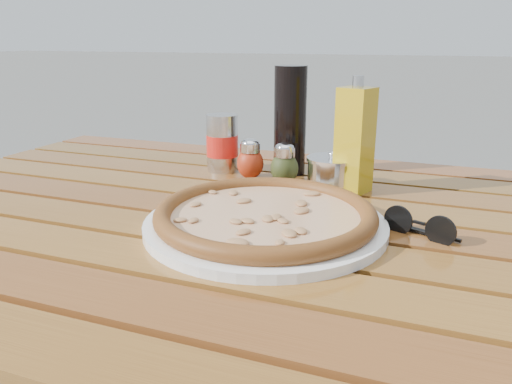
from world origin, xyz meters
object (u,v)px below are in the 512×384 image
(oregano_shaker, at_px, (284,164))
(sunglasses, at_px, (420,226))
(plate, at_px, (265,224))
(soda_can, at_px, (222,144))
(pepper_shaker, at_px, (250,160))
(table, at_px, (252,256))
(dark_bottle, at_px, (290,121))
(pizza, at_px, (265,214))
(olive_oil_cruet, at_px, (355,140))
(parmesan_tin, at_px, (332,172))

(oregano_shaker, xyz_separation_m, sunglasses, (0.26, -0.19, -0.02))
(plate, xyz_separation_m, soda_can, (-0.20, 0.29, 0.05))
(plate, height_order, pepper_shaker, pepper_shaker)
(table, bearing_deg, oregano_shaker, 90.98)
(dark_bottle, bearing_deg, oregano_shaker, -79.56)
(pizza, relative_size, soda_can, 3.19)
(pizza, height_order, oregano_shaker, oregano_shaker)
(plate, bearing_deg, pizza, 0.00)
(plate, relative_size, dark_bottle, 1.64)
(plate, height_order, pizza, pizza)
(dark_bottle, height_order, sunglasses, dark_bottle)
(plate, distance_m, oregano_shaker, 0.25)
(pepper_shaker, xyz_separation_m, olive_oil_cruet, (0.21, -0.02, 0.06))
(sunglasses, bearing_deg, soda_can, 172.44)
(sunglasses, bearing_deg, pepper_shaker, 171.13)
(soda_can, bearing_deg, oregano_shaker, -16.76)
(pizza, height_order, olive_oil_cruet, olive_oil_cruet)
(olive_oil_cruet, relative_size, parmesan_tin, 1.95)
(pepper_shaker, distance_m, oregano_shaker, 0.08)
(pizza, bearing_deg, olive_oil_cruet, 69.92)
(oregano_shaker, distance_m, dark_bottle, 0.11)
(dark_bottle, xyz_separation_m, sunglasses, (0.28, -0.27, -0.09))
(pizza, distance_m, parmesan_tin, 0.25)
(pepper_shaker, bearing_deg, pizza, -64.03)
(table, bearing_deg, parmesan_tin, 64.43)
(plate, distance_m, parmesan_tin, 0.25)
(parmesan_tin, bearing_deg, dark_bottle, 144.50)
(pepper_shaker, relative_size, dark_bottle, 0.37)
(pepper_shaker, bearing_deg, soda_can, 156.60)
(plate, bearing_deg, soda_can, 124.91)
(olive_oil_cruet, height_order, sunglasses, olive_oil_cruet)
(table, distance_m, plate, 0.11)
(pizza, bearing_deg, table, 127.77)
(table, relative_size, soda_can, 11.67)
(olive_oil_cruet, bearing_deg, dark_bottle, 150.53)
(dark_bottle, bearing_deg, pizza, -79.09)
(pepper_shaker, xyz_separation_m, oregano_shaker, (0.08, -0.01, 0.00))
(soda_can, relative_size, sunglasses, 1.10)
(soda_can, height_order, sunglasses, soda_can)
(dark_bottle, bearing_deg, parmesan_tin, -35.50)
(plate, distance_m, pepper_shaker, 0.28)
(parmesan_tin, bearing_deg, plate, -100.61)
(plate, relative_size, pepper_shaker, 4.39)
(parmesan_tin, bearing_deg, table, -115.57)
(plate, xyz_separation_m, olive_oil_cruet, (0.09, 0.24, 0.09))
(sunglasses, bearing_deg, pizza, -145.28)
(pepper_shaker, bearing_deg, oregano_shaker, -9.61)
(plate, bearing_deg, pepper_shaker, 115.97)
(pepper_shaker, relative_size, olive_oil_cruet, 0.39)
(pizza, distance_m, oregano_shaker, 0.24)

